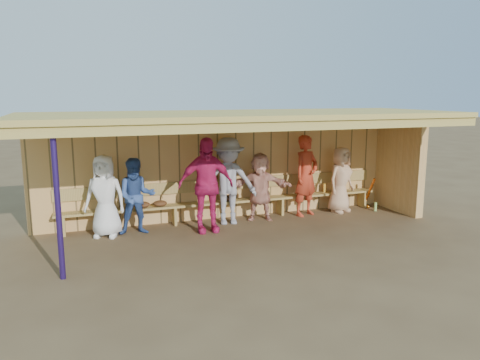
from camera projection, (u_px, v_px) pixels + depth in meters
name	position (u px, v px, depth m)	size (l,w,h in m)	color
ground	(246.00, 232.00, 9.86)	(90.00, 90.00, 0.00)	brown
player_b	(105.00, 196.00, 9.40)	(0.82, 0.53, 1.68)	white
player_c	(137.00, 196.00, 9.59)	(0.77, 0.60, 1.59)	#355292
player_d	(206.00, 185.00, 9.73)	(1.17, 0.49, 1.99)	#D52262
player_e	(228.00, 181.00, 10.32)	(1.25, 0.72, 1.93)	#96969E
player_f	(260.00, 187.00, 10.68)	(1.44, 0.46, 1.55)	tan
player_g	(306.00, 176.00, 11.05)	(0.70, 0.46, 1.91)	#BA361D
player_h	(341.00, 180.00, 11.39)	(0.78, 0.51, 1.60)	tan
dugout_structure	(251.00, 148.00, 10.32)	(8.80, 3.20, 2.50)	tan
bench	(229.00, 197.00, 10.80)	(7.60, 0.34, 0.93)	tan
dugout_equipment	(216.00, 200.00, 10.57)	(5.85, 0.62, 0.80)	#D65E19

